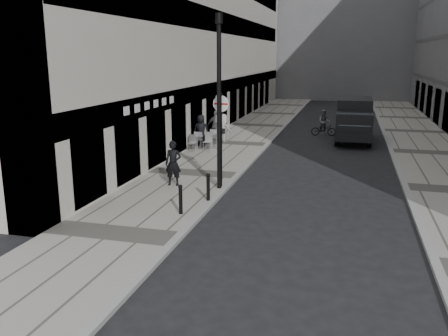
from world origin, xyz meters
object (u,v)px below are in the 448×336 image
Objects in this scene: walking_man at (173,163)px; panel_van at (354,118)px; lamppost at (219,94)px; cyclist at (324,126)px; sign_post at (221,127)px.

panel_van is (7.04, 13.02, 0.45)m from walking_man.
lamppost is 15.18m from cyclist.
walking_man is 2.44m from sign_post.
panel_van is (5.14, 12.69, -1.04)m from sign_post.
panel_van is at bearing 55.64° from walking_man.
cyclist is (3.23, 14.50, -3.14)m from lamppost.
walking_man is 14.81m from panel_van.
lamppost is at bearing -3.89° from walking_man.
sign_post is at bearing 90.00° from lamppost.
lamppost is (0.00, -0.27, 1.30)m from sign_post.
sign_post reaches higher than cyclist.
walking_man is 15.45m from cyclist.
lamppost reaches higher than sign_post.
cyclist is at bearing 64.65° from walking_man.
sign_post is (1.90, 0.34, 1.49)m from walking_man.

